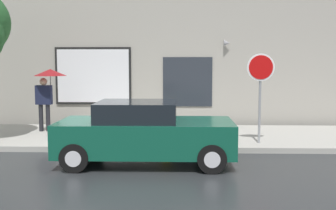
% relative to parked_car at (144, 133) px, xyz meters
% --- Properties ---
extents(ground_plane, '(60.00, 60.00, 0.00)m').
position_rel_parked_car_xyz_m(ground_plane, '(-1.18, 0.12, -0.73)').
color(ground_plane, '#282B2D').
extents(sidewalk, '(20.00, 4.00, 0.15)m').
position_rel_parked_car_xyz_m(sidewalk, '(-1.18, 3.12, -0.65)').
color(sidewalk, '#A3A099').
rests_on(sidewalk, ground).
extents(building_facade, '(20.00, 0.67, 7.00)m').
position_rel_parked_car_xyz_m(building_facade, '(-1.19, 5.62, 2.75)').
color(building_facade, '#9E998E').
rests_on(building_facade, ground).
extents(parked_car, '(4.08, 1.92, 1.47)m').
position_rel_parked_car_xyz_m(parked_car, '(0.00, 0.00, 0.00)').
color(parked_car, '#0F4C38').
rests_on(parked_car, ground).
extents(fire_hydrant, '(0.30, 0.44, 0.76)m').
position_rel_parked_car_xyz_m(fire_hydrant, '(0.46, 1.83, -0.20)').
color(fire_hydrant, yellow).
rests_on(fire_hydrant, sidewalk).
extents(pedestrian_with_umbrella, '(1.05, 1.05, 2.04)m').
position_rel_parked_car_xyz_m(pedestrian_with_umbrella, '(-3.45, 3.64, 1.05)').
color(pedestrian_with_umbrella, black).
rests_on(pedestrian_with_umbrella, sidewalk).
extents(stop_sign, '(0.76, 0.10, 2.49)m').
position_rel_parked_car_xyz_m(stop_sign, '(3.06, 1.80, 1.18)').
color(stop_sign, gray).
rests_on(stop_sign, sidewalk).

